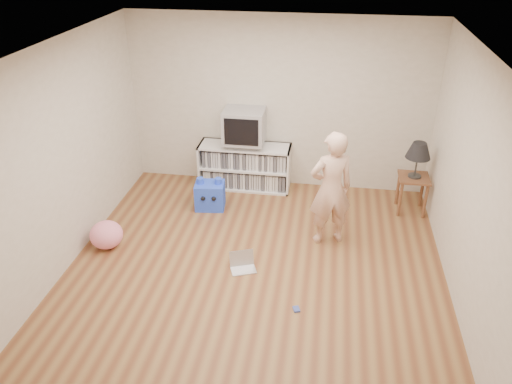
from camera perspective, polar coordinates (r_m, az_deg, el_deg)
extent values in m
plane|color=brown|center=(6.14, -0.04, -8.49)|extent=(4.50, 4.50, 0.00)
cube|color=beige|center=(7.52, 2.65, 9.99)|extent=(4.50, 0.02, 2.60)
cube|color=beige|center=(3.61, -5.71, -13.40)|extent=(4.50, 0.02, 2.60)
cube|color=beige|center=(6.18, -21.17, 3.71)|extent=(0.02, 4.50, 2.60)
cube|color=beige|center=(5.60, 23.34, 0.68)|extent=(0.02, 4.50, 2.60)
cube|color=white|center=(5.01, -0.05, 15.89)|extent=(4.50, 4.50, 0.01)
cube|color=white|center=(7.92, -1.02, 3.61)|extent=(1.40, 0.03, 0.70)
cube|color=white|center=(7.87, -6.21, 3.27)|extent=(0.03, 0.45, 0.70)
cube|color=white|center=(7.65, 3.78, 2.60)|extent=(0.03, 0.45, 0.70)
cube|color=white|center=(7.88, -1.25, 0.76)|extent=(1.40, 0.45, 0.03)
cube|color=white|center=(7.73, -1.28, 2.95)|extent=(1.34, 0.45, 0.03)
cube|color=white|center=(7.59, -1.31, 5.23)|extent=(1.40, 0.45, 0.03)
cube|color=silver|center=(7.73, -1.28, 2.95)|extent=(1.26, 0.36, 0.64)
cube|color=gray|center=(7.57, -1.31, 5.57)|extent=(0.45, 0.35, 0.07)
cube|color=#9B9BA0|center=(7.46, -1.34, 7.58)|extent=(0.60, 0.52, 0.50)
cube|color=black|center=(7.22, -1.70, 6.83)|extent=(0.50, 0.01, 0.40)
cylinder|color=brown|center=(7.27, 16.15, -0.86)|extent=(0.04, 0.04, 0.52)
cylinder|color=brown|center=(7.33, 18.77, -1.05)|extent=(0.04, 0.04, 0.52)
cylinder|color=brown|center=(7.57, 15.91, 0.40)|extent=(0.04, 0.04, 0.52)
cylinder|color=brown|center=(7.62, 18.43, 0.21)|extent=(0.04, 0.04, 0.52)
cube|color=brown|center=(7.32, 17.62, 1.57)|extent=(0.42, 0.42, 0.03)
cylinder|color=#333333|center=(7.31, 17.65, 1.76)|extent=(0.18, 0.18, 0.02)
cylinder|color=#333333|center=(7.24, 17.85, 2.98)|extent=(0.02, 0.02, 0.32)
imported|color=beige|center=(6.27, 8.55, 0.34)|extent=(0.65, 0.54, 1.53)
cube|color=silver|center=(6.08, -1.46, -8.87)|extent=(0.35, 0.30, 0.01)
cube|color=silver|center=(6.10, -1.66, -7.54)|extent=(0.30, 0.16, 0.19)
cube|color=black|center=(6.10, -1.66, -7.54)|extent=(0.26, 0.14, 0.16)
cube|color=#3F52A8|center=(5.56, 4.63, -13.20)|extent=(0.09, 0.11, 0.02)
cube|color=blue|center=(7.25, -5.28, -0.40)|extent=(0.45, 0.37, 0.39)
cylinder|color=blue|center=(7.16, -6.40, 1.29)|extent=(0.10, 0.10, 0.09)
cylinder|color=blue|center=(7.12, -4.32, 1.26)|extent=(0.10, 0.10, 0.09)
sphere|color=black|center=(7.10, -6.07, -0.75)|extent=(0.07, 0.07, 0.07)
sphere|color=black|center=(7.08, -4.85, -0.77)|extent=(0.07, 0.07, 0.07)
ellipsoid|color=pink|center=(6.66, -16.73, -4.70)|extent=(0.55, 0.55, 0.35)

